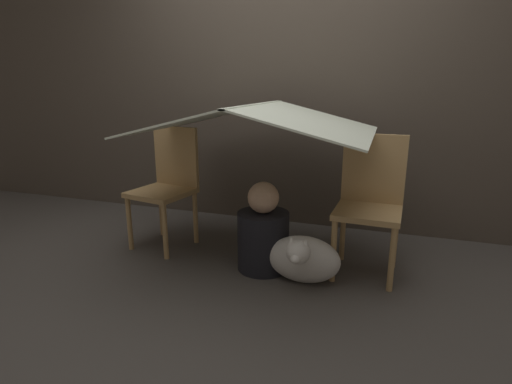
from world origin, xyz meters
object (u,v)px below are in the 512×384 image
Objects in this scene: chair_right at (370,199)px; person_front at (263,234)px; dog at (303,258)px; chair_left at (168,182)px.

chair_right reaches higher than person_front.
chair_right reaches higher than dog.
chair_left is 1.46m from chair_right.
dog is (0.29, -0.12, -0.08)m from person_front.
dog is at bearing -22.41° from person_front.
person_front is at bearing 157.59° from dog.
chair_right is at bearing 42.43° from dog.
chair_left reaches higher than person_front.
dog is at bearing -5.43° from chair_left.
person_front is at bearing -3.08° from chair_left.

